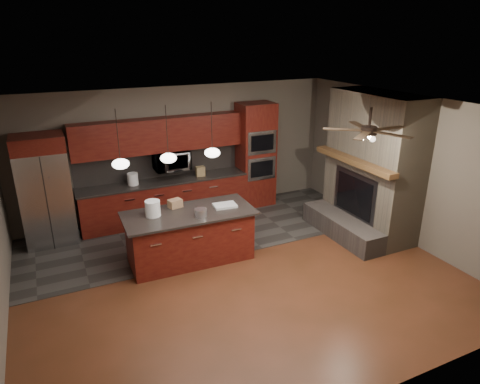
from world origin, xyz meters
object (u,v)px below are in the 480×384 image
cardboard_box (175,203)px  counter_box (200,171)px  paint_tray (225,205)px  microwave (171,160)px  counter_bucket (133,179)px  paint_can (201,213)px  refrigerator (45,191)px  white_bucket (153,208)px  kitchen_island (190,236)px  oven_tower (256,155)px

cardboard_box → counter_box: 1.85m
paint_tray → counter_box: bearing=88.7°
microwave → counter_bucket: size_ratio=2.99×
paint_can → paint_tray: (0.54, 0.23, -0.05)m
microwave → refrigerator: (-2.49, -0.13, -0.24)m
refrigerator → counter_box: refrigerator is taller
white_bucket → paint_can: size_ratio=1.32×
refrigerator → kitchen_island: bearing=-39.5°
cardboard_box → counter_bucket: (-0.41, 1.58, 0.03)m
refrigerator → counter_box: (3.09, 0.03, -0.06)m
kitchen_island → cardboard_box: cardboard_box is taller
paint_can → counter_box: counter_box is taller
microwave → kitchen_island: (-0.29, -1.94, -0.84)m
kitchen_island → counter_box: size_ratio=11.08×
oven_tower → paint_tray: bearing=-130.0°
paint_tray → counter_bucket: bearing=128.1°
refrigerator → paint_can: 3.11m
cardboard_box → white_bucket: bearing=-169.3°
paint_can → counter_box: bearing=69.9°
paint_tray → counter_box: counter_box is taller
white_bucket → cardboard_box: 0.50m
oven_tower → kitchen_island: size_ratio=1.04×
oven_tower → counter_bucket: (-2.82, 0.01, -0.17)m
white_bucket → paint_can: (0.72, -0.37, -0.07)m
kitchen_island → refrigerator: bearing=142.2°
refrigerator → counter_box: bearing=0.6°
refrigerator → cardboard_box: 2.54m
refrigerator → counter_bucket: refrigerator is taller
cardboard_box → microwave: bearing=61.0°
kitchen_island → paint_tray: paint_tray is taller
refrigerator → kitchen_island: size_ratio=0.93×
oven_tower → cardboard_box: oven_tower is taller
kitchen_island → microwave: bearing=83.1°
oven_tower → paint_can: (-2.14, -2.14, -0.20)m
kitchen_island → paint_tray: size_ratio=5.71×
oven_tower → microwave: 1.98m
microwave → counter_bucket: 0.89m
white_bucket → paint_tray: (1.26, -0.14, -0.12)m
oven_tower → refrigerator: (-4.47, -0.07, -0.13)m
oven_tower → kitchen_island: bearing=-140.3°
oven_tower → paint_tray: oven_tower is taller
paint_can → counter_box: size_ratio=1.00×
refrigerator → paint_can: size_ratio=10.29×
oven_tower → paint_can: size_ratio=11.57×
paint_can → kitchen_island: bearing=115.8°
refrigerator → white_bucket: refrigerator is taller
microwave → kitchen_island: size_ratio=0.32×
refrigerator → cardboard_box: refrigerator is taller
kitchen_island → counter_box: bearing=65.8°
paint_can → oven_tower: bearing=45.0°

